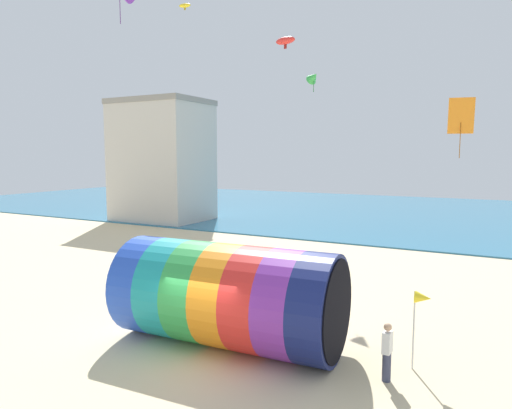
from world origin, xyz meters
TOP-DOWN VIEW (x-y plane):
  - ground_plane at (0.00, 0.00)m, footprint 120.00×120.00m
  - sea at (0.00, 39.61)m, footprint 120.00×40.00m
  - giant_inflatable_tube at (0.10, 1.10)m, footprint 7.52×3.69m
  - kite_handler at (5.26, 1.03)m, footprint 0.25×0.38m
  - kite_red_parafoil at (-1.91, 10.06)m, footprint 1.23×0.71m
  - kite_yellow_parafoil at (-8.91, 11.28)m, footprint 0.78×0.40m
  - kite_green_delta at (-1.23, 12.29)m, footprint 0.98×0.94m
  - kite_orange_diamond at (6.29, 9.76)m, footprint 1.03×0.37m
  - bystander_near_water at (-8.96, 6.79)m, footprint 0.37×0.42m
  - promenade_building at (-20.51, 23.15)m, footprint 8.48×6.50m
  - beach_flag at (5.98, 2.12)m, footprint 0.47×0.36m

SIDE VIEW (x-z plane):
  - ground_plane at x=0.00m, z-range 0.00..0.00m
  - sea at x=0.00m, z-range 0.00..0.10m
  - kite_handler at x=5.26m, z-range 0.02..1.68m
  - bystander_near_water at x=-8.96m, z-range 0.02..1.76m
  - giant_inflatable_tube at x=0.10m, z-range 0.00..3.38m
  - beach_flag at x=5.98m, z-range 0.91..3.27m
  - promenade_building at x=-20.51m, z-range 0.01..11.47m
  - kite_orange_diamond at x=6.29m, z-range 6.62..9.13m
  - kite_green_delta at x=-1.23m, z-range 9.85..11.04m
  - kite_red_parafoil at x=-1.91m, z-range 11.63..12.24m
  - kite_yellow_parafoil at x=-8.91m, z-range 14.78..15.16m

